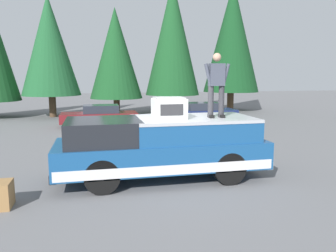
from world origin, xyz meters
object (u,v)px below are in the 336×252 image
at_px(pickup_truck, 161,147).
at_px(parked_car_navy, 202,112).
at_px(person_on_truck_bed, 216,83).
at_px(parked_car_maroon, 100,116).
at_px(compressor_unit, 169,108).

xyz_separation_m(pickup_truck, parked_car_navy, (10.31, -4.58, -0.29)).
xyz_separation_m(pickup_truck, person_on_truck_bed, (-0.22, -1.44, 1.68)).
relative_size(pickup_truck, parked_car_navy, 1.35).
bearing_deg(person_on_truck_bed, pickup_truck, 81.38).
distance_m(parked_car_navy, parked_car_maroon, 5.99).
relative_size(pickup_truck, compressor_unit, 6.60).
relative_size(pickup_truck, parked_car_maroon, 1.35).
distance_m(pickup_truck, person_on_truck_bed, 2.22).
bearing_deg(compressor_unit, parked_car_navy, -22.79).
distance_m(person_on_truck_bed, parked_car_maroon, 10.76).
height_order(compressor_unit, person_on_truck_bed, person_on_truck_bed).
bearing_deg(parked_car_maroon, person_on_truck_bed, -164.38).
bearing_deg(compressor_unit, person_on_truck_bed, -91.39).
relative_size(parked_car_navy, parked_car_maroon, 1.00).
height_order(pickup_truck, parked_car_navy, pickup_truck).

